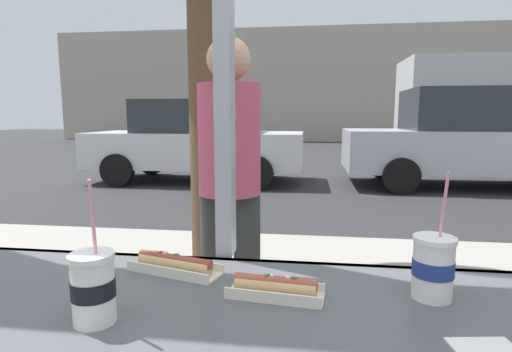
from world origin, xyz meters
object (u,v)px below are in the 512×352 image
object	(u,v)px
soda_cup_left	(433,266)
parked_car_silver	(471,139)
hotdog_tray_near	(275,287)
hotdog_tray_far	(175,264)
parked_car_white	(197,141)
soda_cup_right	(93,287)
pedestrian	(230,176)

from	to	relation	value
soda_cup_left	parked_car_silver	size ratio (longest dim) A/B	0.07
hotdog_tray_near	hotdog_tray_far	bearing A→B (deg)	158.17
parked_car_white	parked_car_silver	world-z (taller)	parked_car_silver
parked_car_white	hotdog_tray_near	bearing A→B (deg)	-72.77
soda_cup_right	soda_cup_left	bearing A→B (deg)	16.07
hotdog_tray_near	parked_car_silver	size ratio (longest dim) A/B	0.05
hotdog_tray_far	pedestrian	size ratio (longest dim) A/B	0.17
parked_car_silver	pedestrian	bearing A→B (deg)	-119.58
pedestrian	hotdog_tray_far	bearing A→B (deg)	-87.67
parked_car_silver	pedestrian	size ratio (longest dim) A/B	2.87
hotdog_tray_near	soda_cup_left	bearing A→B (deg)	6.51
soda_cup_left	soda_cup_right	size ratio (longest dim) A/B	1.00
soda_cup_right	parked_car_silver	xyz separation A→B (m)	(3.50, 7.38, -0.07)
parked_car_white	parked_car_silver	distance (m)	5.37
soda_cup_right	parked_car_silver	size ratio (longest dim) A/B	0.07
soda_cup_right	parked_car_white	distance (m)	7.62
soda_cup_left	hotdog_tray_far	xyz separation A→B (m)	(-0.66, 0.07, -0.06)
soda_cup_left	hotdog_tray_far	distance (m)	0.67
soda_cup_right	pedestrian	size ratio (longest dim) A/B	0.19
soda_cup_right	parked_car_white	size ratio (longest dim) A/B	0.07
hotdog_tray_far	parked_car_white	distance (m)	7.36
hotdog_tray_far	parked_car_silver	xyz separation A→B (m)	(3.43, 7.10, -0.01)
parked_car_white	pedestrian	bearing A→B (deg)	-72.65
soda_cup_right	hotdog_tray_near	xyz separation A→B (m)	(0.37, 0.17, -0.05)
parked_car_white	soda_cup_left	bearing A→B (deg)	-70.02
parked_car_silver	parked_car_white	bearing A→B (deg)	-180.00
hotdog_tray_far	parked_car_white	size ratio (longest dim) A/B	0.06
hotdog_tray_near	parked_car_white	bearing A→B (deg)	107.23
soda_cup_right	parked_car_white	world-z (taller)	parked_car_white
hotdog_tray_near	pedestrian	distance (m)	1.16
soda_cup_right	hotdog_tray_near	size ratio (longest dim) A/B	1.29
hotdog_tray_far	soda_cup_left	bearing A→B (deg)	-6.37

